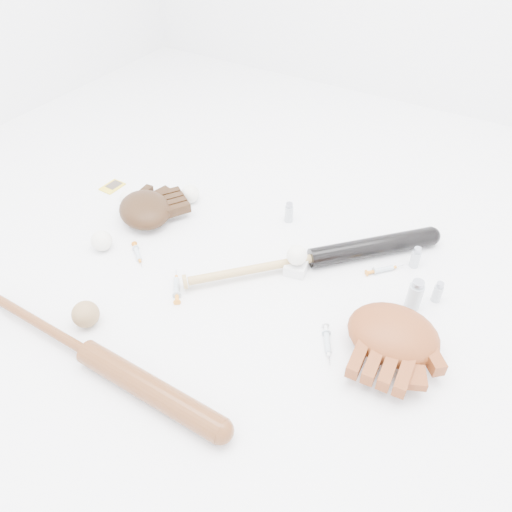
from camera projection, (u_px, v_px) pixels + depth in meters
The scene contains 19 objects.
bat_dark at pixel (313, 258), 1.57m from camera, with size 0.88×0.06×0.06m, color black, non-canonical shape.
bat_wood at pixel (89, 353), 1.30m from camera, with size 0.88×0.06×0.06m, color brown, non-canonical shape.
glove_dark at pixel (145, 209), 1.74m from camera, with size 0.25×0.25×0.09m, color black, non-canonical shape.
glove_tan at pixel (393, 334), 1.32m from camera, with size 0.29×0.29×0.11m, color brown, non-canonical shape.
trading_card at pixel (112, 187), 1.92m from camera, with size 0.06×0.09×0.00m, color gold.
pedestal at pixel (296, 267), 1.56m from camera, with size 0.07×0.07×0.04m, color white.
baseball_on_pedestal at pixel (297, 255), 1.53m from camera, with size 0.06×0.06×0.06m, color white.
baseball_left at pixel (129, 199), 1.81m from camera, with size 0.07×0.07×0.07m, color white.
baseball_upper at pixel (190, 194), 1.83m from camera, with size 0.07×0.07×0.07m, color white.
baseball_mid at pixel (102, 241), 1.63m from camera, with size 0.07×0.07×0.07m, color white.
baseball_aged at pixel (86, 314), 1.39m from camera, with size 0.08×0.08×0.08m, color olive.
syringe_0 at pixel (138, 254), 1.62m from camera, with size 0.14×0.02×0.02m, color #ADBCC6, non-canonical shape.
syringe_1 at pixel (177, 287), 1.51m from camera, with size 0.16×0.03×0.02m, color #ADBCC6, non-canonical shape.
syringe_2 at pixel (384, 269), 1.57m from camera, with size 0.14×0.02×0.02m, color #ADBCC6, non-canonical shape.
syringe_3 at pixel (327, 343), 1.35m from camera, with size 0.15×0.03×0.02m, color #ADBCC6, non-canonical shape.
vial_0 at pixel (438, 292), 1.46m from camera, with size 0.03×0.03×0.07m, color #ABB4BC.
vial_1 at pixel (416, 257), 1.57m from camera, with size 0.03×0.03×0.07m, color #ABB4BC.
vial_2 at pixel (289, 212), 1.74m from camera, with size 0.03×0.03×0.08m, color #ABB4BC.
vial_3 at pixel (415, 295), 1.43m from camera, with size 0.04×0.04×0.10m, color #ABB4BC.
Camera 1 is at (0.61, -0.91, 1.09)m, focal length 35.00 mm.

